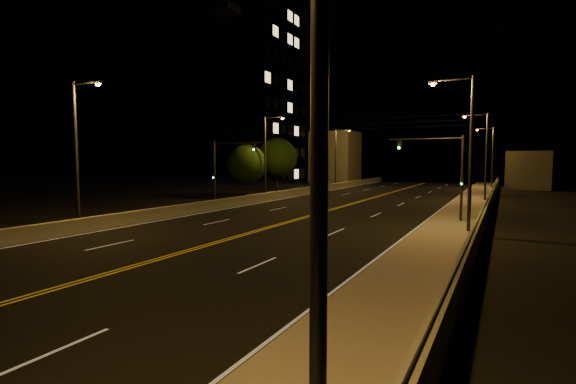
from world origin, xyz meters
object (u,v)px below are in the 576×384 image
at_px(traffic_signal_right, 446,168).
at_px(tree_0, 247,164).
at_px(streetlight_4, 79,146).
at_px(streetlight_5, 267,152).
at_px(streetlight_2, 484,151).
at_px(streetlight_0, 297,80).
at_px(streetlight_6, 337,154).
at_px(streetlight_3, 491,154).
at_px(building_tower, 226,100).
at_px(streetlight_1, 466,144).
at_px(traffic_signal_left, 224,166).
at_px(tree_1, 277,158).

relative_size(traffic_signal_right, tree_0, 0.98).
relative_size(streetlight_4, tree_0, 1.49).
bearing_deg(streetlight_5, streetlight_2, 19.07).
distance_m(streetlight_0, streetlight_6, 61.39).
xyz_separation_m(streetlight_2, streetlight_3, (0.00, 21.75, 0.00)).
relative_size(streetlight_3, building_tower, 0.30).
bearing_deg(streetlight_4, building_tower, 115.05).
xyz_separation_m(streetlight_1, tree_0, (-24.49, 14.41, -1.41)).
xyz_separation_m(streetlight_6, building_tower, (-20.25, -1.39, 9.50)).
bearing_deg(traffic_signal_left, streetlight_5, 96.64).
distance_m(streetlight_0, tree_1, 51.86).
xyz_separation_m(streetlight_5, streetlight_6, (0.00, 21.63, 0.00)).
distance_m(streetlight_2, building_tower, 44.65).
bearing_deg(streetlight_2, streetlight_4, -125.13).
bearing_deg(streetlight_5, streetlight_3, 53.67).
bearing_deg(streetlight_6, streetlight_0, -69.55).
xyz_separation_m(building_tower, tree_0, (17.20, -19.75, -10.91)).
height_order(streetlight_1, tree_0, streetlight_1).
bearing_deg(traffic_signal_left, tree_1, 104.98).
relative_size(streetlight_0, streetlight_5, 1.00).
bearing_deg(traffic_signal_left, streetlight_6, 92.06).
relative_size(streetlight_3, traffic_signal_right, 1.51).
height_order(streetlight_1, streetlight_4, same).
height_order(streetlight_2, tree_0, streetlight_2).
relative_size(streetlight_4, tree_1, 1.25).
height_order(streetlight_3, building_tower, building_tower).
bearing_deg(streetlight_5, traffic_signal_left, -83.36).
bearing_deg(streetlight_0, streetlight_3, 90.00).
xyz_separation_m(streetlight_1, streetlight_5, (-21.45, 13.92, 0.00)).
bearing_deg(streetlight_0, tree_1, 119.33).
distance_m(streetlight_2, streetlight_6, 25.73).
height_order(streetlight_1, streetlight_6, same).
xyz_separation_m(tree_0, tree_1, (-0.91, 8.82, 0.74)).
relative_size(building_tower, tree_0, 4.96).
distance_m(streetlight_1, tree_0, 28.45).
distance_m(streetlight_4, traffic_signal_left, 13.53).
relative_size(streetlight_1, building_tower, 0.30).
xyz_separation_m(streetlight_0, traffic_signal_right, (-1.52, 26.23, -1.46)).
height_order(streetlight_2, streetlight_3, same).
height_order(streetlight_6, building_tower, building_tower).
bearing_deg(streetlight_1, streetlight_6, 121.10).
xyz_separation_m(streetlight_6, traffic_signal_left, (1.12, -31.29, -1.46)).
bearing_deg(streetlight_2, traffic_signal_left, -139.97).
distance_m(streetlight_3, traffic_signal_right, 38.88).
height_order(streetlight_2, streetlight_4, same).
distance_m(streetlight_4, streetlight_5, 23.07).
relative_size(streetlight_1, tree_1, 1.25).
xyz_separation_m(streetlight_5, building_tower, (-20.25, 20.24, 9.50)).
height_order(streetlight_4, traffic_signal_left, streetlight_4).
distance_m(streetlight_5, streetlight_6, 21.63).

